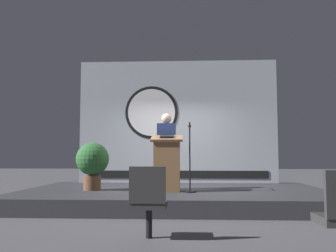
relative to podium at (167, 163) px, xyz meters
name	(u,v)px	position (x,y,z in m)	size (l,w,h in m)	color
ground_plane	(175,203)	(0.15, 0.52, -0.86)	(40.00, 40.00, 0.00)	#4C4C51
stage_platform	(175,196)	(0.15, 0.52, -0.71)	(6.40, 4.00, 0.30)	#333338
banner_display	(177,122)	(0.13, 2.37, 1.07)	(5.28, 0.12, 3.27)	#B2B7C1
podium	(167,163)	(0.00, 0.00, 0.00)	(0.64, 0.50, 1.15)	olive
speaker_person	(166,150)	(-0.04, 0.48, 0.27)	(0.40, 0.26, 1.63)	black
microphone_stand	(190,168)	(0.46, -0.10, -0.08)	(0.24, 0.53, 1.39)	black
potted_plant	(92,161)	(-1.57, 0.17, 0.04)	(0.69, 0.69, 0.99)	brown
audience_chair_right	(148,199)	(-0.07, -2.90, -0.36)	(0.44, 0.45, 0.89)	black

